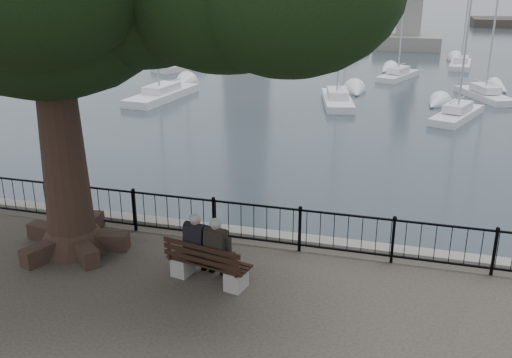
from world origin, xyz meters
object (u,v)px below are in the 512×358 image
(person_left, at_px, (200,247))
(lion_monument, at_px, (409,24))
(bench, at_px, (208,268))
(person_right, at_px, (220,252))

(person_left, bearing_deg, lion_monument, 86.86)
(bench, height_order, lion_monument, lion_monument)
(bench, xyz_separation_m, person_left, (-0.21, 0.15, 0.35))
(bench, distance_m, lion_monument, 49.34)
(bench, bearing_deg, person_left, 145.61)
(person_right, relative_size, lion_monument, 0.16)
(bench, distance_m, person_left, 0.43)
(lion_monument, bearing_deg, person_left, -93.14)
(person_right, bearing_deg, person_left, 168.21)
(person_left, distance_m, person_right, 0.47)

